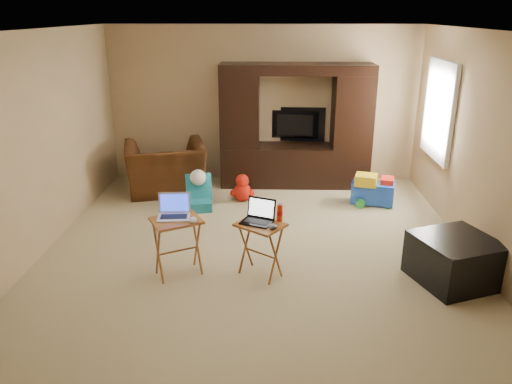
{
  "coord_description": "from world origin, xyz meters",
  "views": [
    {
      "loc": [
        0.19,
        -5.38,
        2.68
      ],
      "look_at": [
        0.0,
        -0.2,
        0.8
      ],
      "focal_mm": 35.0,
      "sensor_mm": 36.0,
      "label": 1
    }
  ],
  "objects_px": {
    "laptop_left": "(173,208)",
    "child_rocker": "(197,193)",
    "tray_table_left": "(178,247)",
    "laptop_right": "(257,212)",
    "water_bottle": "(280,213)",
    "mouse_right": "(273,226)",
    "entertainment_center": "(295,126)",
    "recliner": "(166,168)",
    "tray_table_right": "(260,250)",
    "mouse_left": "(193,220)",
    "ottoman": "(455,260)",
    "plush_toy": "(242,187)",
    "push_toy": "(373,189)",
    "television": "(295,125)"
  },
  "relations": [
    {
      "from": "recliner",
      "to": "mouse_right",
      "type": "bearing_deg",
      "value": 106.44
    },
    {
      "from": "child_rocker",
      "to": "push_toy",
      "type": "distance_m",
      "value": 2.56
    },
    {
      "from": "plush_toy",
      "to": "ottoman",
      "type": "bearing_deg",
      "value": -44.05
    },
    {
      "from": "laptop_right",
      "to": "water_bottle",
      "type": "distance_m",
      "value": 0.25
    },
    {
      "from": "tray_table_right",
      "to": "laptop_right",
      "type": "xyz_separation_m",
      "value": [
        -0.04,
        0.02,
        0.42
      ]
    },
    {
      "from": "mouse_left",
      "to": "plush_toy",
      "type": "bearing_deg",
      "value": 81.31
    },
    {
      "from": "television",
      "to": "tray_table_left",
      "type": "bearing_deg",
      "value": 72.19
    },
    {
      "from": "entertainment_center",
      "to": "push_toy",
      "type": "bearing_deg",
      "value": -38.43
    },
    {
      "from": "entertainment_center",
      "to": "mouse_right",
      "type": "distance_m",
      "value": 3.2
    },
    {
      "from": "ottoman",
      "to": "water_bottle",
      "type": "height_order",
      "value": "water_bottle"
    },
    {
      "from": "child_rocker",
      "to": "television",
      "type": "bearing_deg",
      "value": 32.54
    },
    {
      "from": "recliner",
      "to": "mouse_right",
      "type": "height_order",
      "value": "recliner"
    },
    {
      "from": "water_bottle",
      "to": "ottoman",
      "type": "bearing_deg",
      "value": -4.04
    },
    {
      "from": "television",
      "to": "water_bottle",
      "type": "bearing_deg",
      "value": 89.68
    },
    {
      "from": "entertainment_center",
      "to": "laptop_right",
      "type": "height_order",
      "value": "entertainment_center"
    },
    {
      "from": "laptop_left",
      "to": "mouse_right",
      "type": "xyz_separation_m",
      "value": [
        1.04,
        -0.14,
        -0.14
      ]
    },
    {
      "from": "television",
      "to": "tray_table_left",
      "type": "xyz_separation_m",
      "value": [
        -1.35,
        -3.29,
        -0.61
      ]
    },
    {
      "from": "entertainment_center",
      "to": "plush_toy",
      "type": "xyz_separation_m",
      "value": [
        -0.8,
        -0.8,
        -0.76
      ]
    },
    {
      "from": "push_toy",
      "to": "water_bottle",
      "type": "relative_size",
      "value": 3.34
    },
    {
      "from": "ottoman",
      "to": "laptop_right",
      "type": "xyz_separation_m",
      "value": [
        -2.07,
        0.07,
        0.48
      ]
    },
    {
      "from": "entertainment_center",
      "to": "ottoman",
      "type": "bearing_deg",
      "value": -63.72
    },
    {
      "from": "recliner",
      "to": "water_bottle",
      "type": "xyz_separation_m",
      "value": [
        1.75,
        -2.52,
        0.3
      ]
    },
    {
      "from": "push_toy",
      "to": "tray_table_left",
      "type": "height_order",
      "value": "tray_table_left"
    },
    {
      "from": "plush_toy",
      "to": "entertainment_center",
      "type": "bearing_deg",
      "value": 45.04
    },
    {
      "from": "child_rocker",
      "to": "entertainment_center",
      "type": "bearing_deg",
      "value": 27.42
    },
    {
      "from": "ottoman",
      "to": "mouse_left",
      "type": "bearing_deg",
      "value": -179.27
    },
    {
      "from": "tray_table_left",
      "to": "water_bottle",
      "type": "xyz_separation_m",
      "value": [
        1.08,
        0.09,
        0.37
      ]
    },
    {
      "from": "tray_table_left",
      "to": "laptop_right",
      "type": "xyz_separation_m",
      "value": [
        0.84,
        0.03,
        0.4
      ]
    },
    {
      "from": "tray_table_right",
      "to": "water_bottle",
      "type": "height_order",
      "value": "water_bottle"
    },
    {
      "from": "television",
      "to": "push_toy",
      "type": "bearing_deg",
      "value": 139.92
    },
    {
      "from": "entertainment_center",
      "to": "mouse_left",
      "type": "bearing_deg",
      "value": -110.87
    },
    {
      "from": "recliner",
      "to": "tray_table_right",
      "type": "bearing_deg",
      "value": 105.54
    },
    {
      "from": "laptop_right",
      "to": "plush_toy",
      "type": "bearing_deg",
      "value": 119.47
    },
    {
      "from": "mouse_right",
      "to": "entertainment_center",
      "type": "bearing_deg",
      "value": 83.91
    },
    {
      "from": "television",
      "to": "plush_toy",
      "type": "bearing_deg",
      "value": 56.69
    },
    {
      "from": "ottoman",
      "to": "water_bottle",
      "type": "xyz_separation_m",
      "value": [
        -1.83,
        0.13,
        0.45
      ]
    },
    {
      "from": "laptop_right",
      "to": "mouse_right",
      "type": "distance_m",
      "value": 0.24
    },
    {
      "from": "recliner",
      "to": "laptop_left",
      "type": "height_order",
      "value": "laptop_left"
    },
    {
      "from": "plush_toy",
      "to": "mouse_right",
      "type": "bearing_deg",
      "value": -78.86
    },
    {
      "from": "laptop_right",
      "to": "child_rocker",
      "type": "bearing_deg",
      "value": 138.19
    },
    {
      "from": "mouse_right",
      "to": "ottoman",
      "type": "bearing_deg",
      "value": 2.13
    },
    {
      "from": "ottoman",
      "to": "laptop_right",
      "type": "distance_m",
      "value": 2.13
    },
    {
      "from": "child_rocker",
      "to": "laptop_right",
      "type": "xyz_separation_m",
      "value": [
        0.91,
        -1.85,
        0.47
      ]
    },
    {
      "from": "child_rocker",
      "to": "plush_toy",
      "type": "bearing_deg",
      "value": 18.91
    },
    {
      "from": "water_bottle",
      "to": "laptop_right",
      "type": "bearing_deg",
      "value": -165.96
    },
    {
      "from": "laptop_left",
      "to": "child_rocker",
      "type": "bearing_deg",
      "value": 85.86
    },
    {
      "from": "laptop_left",
      "to": "tray_table_left",
      "type": "bearing_deg",
      "value": -50.44
    },
    {
      "from": "tray_table_right",
      "to": "mouse_left",
      "type": "height_order",
      "value": "mouse_left"
    },
    {
      "from": "plush_toy",
      "to": "television",
      "type": "bearing_deg",
      "value": 52.22
    },
    {
      "from": "tray_table_left",
      "to": "mouse_left",
      "type": "xyz_separation_m",
      "value": [
        0.19,
        -0.07,
        0.35
      ]
    }
  ]
}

